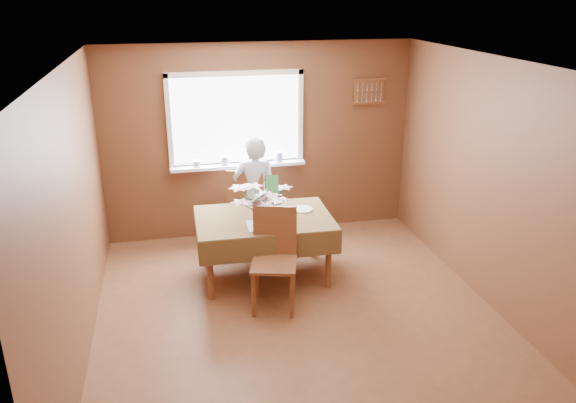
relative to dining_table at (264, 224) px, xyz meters
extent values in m
plane|color=brown|center=(0.18, -0.95, -0.64)|extent=(4.50, 4.50, 0.00)
plane|color=white|center=(0.18, -0.95, 1.86)|extent=(4.50, 4.50, 0.00)
plane|color=brown|center=(0.18, 1.30, 0.61)|extent=(4.00, 0.00, 4.00)
plane|color=brown|center=(0.18, -3.20, 0.61)|extent=(4.00, 0.00, 4.00)
plane|color=brown|center=(-1.82, -0.95, 0.61)|extent=(0.00, 4.50, 4.50)
plane|color=brown|center=(2.18, -0.95, 0.61)|extent=(0.00, 4.50, 4.50)
cube|color=white|center=(-0.12, 1.28, 0.91)|extent=(1.60, 0.01, 1.10)
cube|color=white|center=(-0.12, 1.27, 1.49)|extent=(1.72, 0.06, 0.06)
cube|color=white|center=(-0.12, 1.27, 0.33)|extent=(1.72, 0.06, 0.06)
cube|color=white|center=(-0.95, 1.27, 0.91)|extent=(0.06, 0.06, 1.22)
cube|color=white|center=(0.71, 1.27, 0.91)|extent=(0.06, 0.06, 1.22)
cube|color=white|center=(-0.12, 1.20, 0.34)|extent=(1.72, 0.20, 0.04)
cylinder|color=white|center=(-0.64, 1.18, 0.40)|extent=(0.09, 0.09, 0.08)
cylinder|color=white|center=(-0.29, 1.18, 0.42)|extent=(0.11, 0.11, 0.12)
cylinder|color=white|center=(0.06, 1.18, 0.40)|extent=(0.12, 0.12, 0.09)
cylinder|color=white|center=(0.41, 1.18, 0.42)|extent=(0.10, 0.10, 0.13)
cube|color=brown|center=(1.63, 1.27, 1.21)|extent=(0.40, 0.03, 0.30)
cube|color=brown|center=(1.63, 1.26, 1.36)|extent=(0.44, 0.04, 0.03)
cube|color=brown|center=(1.63, 1.26, 1.06)|extent=(0.44, 0.04, 0.03)
cylinder|color=brown|center=(-0.65, -0.39, -0.30)|extent=(0.07, 0.07, 0.68)
cylinder|color=brown|center=(0.63, -0.41, -0.30)|extent=(0.07, 0.07, 0.68)
cylinder|color=brown|center=(-0.63, 0.42, -0.30)|extent=(0.07, 0.07, 0.68)
cylinder|color=brown|center=(0.65, 0.39, -0.30)|extent=(0.07, 0.07, 0.68)
cube|color=brown|center=(0.00, 0.00, 0.06)|extent=(1.45, 0.98, 0.04)
cube|color=#49341A|center=(0.00, 0.00, 0.08)|extent=(1.51, 1.04, 0.01)
cube|color=#49341A|center=(-0.01, -0.50, -0.06)|extent=(1.49, 0.04, 0.27)
cube|color=#49341A|center=(0.01, 0.51, -0.06)|extent=(1.49, 0.04, 0.27)
cube|color=#49341A|center=(-0.75, 0.02, -0.06)|extent=(0.03, 1.02, 0.27)
cube|color=#49341A|center=(0.75, -0.01, -0.06)|extent=(0.03, 1.02, 0.27)
cube|color=#4DACDA|center=(0.00, -0.24, 0.09)|extent=(0.44, 0.32, 0.01)
cylinder|color=brown|center=(0.23, 0.99, -0.40)|extent=(0.04, 0.04, 0.49)
cylinder|color=brown|center=(-0.13, 1.14, -0.40)|extent=(0.04, 0.04, 0.49)
cylinder|color=brown|center=(0.08, 0.63, -0.40)|extent=(0.04, 0.04, 0.49)
cylinder|color=brown|center=(-0.28, 0.78, -0.40)|extent=(0.04, 0.04, 0.49)
cube|color=brown|center=(-0.03, 0.88, -0.14)|extent=(0.59, 0.59, 0.03)
cube|color=brown|center=(-0.11, 0.69, 0.14)|extent=(0.43, 0.20, 0.54)
cylinder|color=brown|center=(-0.26, -0.83, -0.40)|extent=(0.04, 0.04, 0.48)
cylinder|color=brown|center=(0.11, -0.93, -0.40)|extent=(0.04, 0.04, 0.48)
cylinder|color=brown|center=(-0.16, -0.46, -0.40)|extent=(0.04, 0.04, 0.48)
cylinder|color=brown|center=(0.21, -0.56, -0.40)|extent=(0.04, 0.04, 0.48)
cube|color=brown|center=(-0.03, -0.69, -0.15)|extent=(0.55, 0.55, 0.03)
cube|color=brown|center=(0.03, -0.49, 0.14)|extent=(0.44, 0.15, 0.53)
imported|color=white|center=(0.01, 0.69, 0.10)|extent=(0.58, 0.42, 1.48)
cylinder|color=white|center=(-0.04, -0.22, 0.15)|extent=(0.11, 0.11, 0.14)
cylinder|color=#33662D|center=(-0.04, -0.22, 0.26)|extent=(0.06, 0.06, 0.10)
cylinder|color=white|center=(0.47, 0.12, 0.09)|extent=(0.28, 0.28, 0.01)
cube|color=silver|center=(0.16, -0.18, 0.10)|extent=(0.07, 0.24, 0.00)
camera|label=1|loc=(-0.98, -5.67, 2.46)|focal=35.00mm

